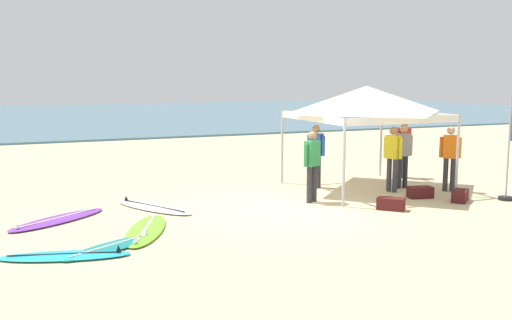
{
  "coord_description": "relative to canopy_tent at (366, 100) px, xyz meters",
  "views": [
    {
      "loc": [
        -6.08,
        -11.96,
        3.0
      ],
      "look_at": [
        -0.63,
        0.96,
        1.0
      ],
      "focal_mm": 41.35,
      "sensor_mm": 36.0,
      "label": 1
    }
  ],
  "objects": [
    {
      "name": "person_green",
      "position": [
        -2.09,
        -0.93,
        -1.4
      ],
      "size": [
        0.52,
        0.34,
        1.71
      ],
      "color": "#2D2D33",
      "rests_on": "ground"
    },
    {
      "name": "sea",
      "position": [
        -2.62,
        32.68,
        -2.34
      ],
      "size": [
        80.0,
        36.0,
        0.1
      ],
      "primitive_type": "cube",
      "color": "teal",
      "rests_on": "ground"
    },
    {
      "name": "person_red",
      "position": [
        2.04,
        1.05,
        -1.4
      ],
      "size": [
        0.55,
        0.26,
        1.71
      ],
      "color": "#383842",
      "rests_on": "ground"
    },
    {
      "name": "gear_bag_on_sand",
      "position": [
        1.25,
        -2.25,
        -2.25
      ],
      "size": [
        0.67,
        0.63,
        0.28
      ],
      "primitive_type": "cube",
      "rotation": [
        0.0,
        0.0,
        0.68
      ],
      "color": "#4C1919",
      "rests_on": "ground"
    },
    {
      "name": "canopy_tent",
      "position": [
        0.0,
        0.0,
        0.0
      ],
      "size": [
        3.42,
        3.42,
        2.75
      ],
      "color": "#B7B7BC",
      "rests_on": "ground"
    },
    {
      "name": "surfboard_white",
      "position": [
        -5.75,
        -0.14,
        -2.35
      ],
      "size": [
        1.69,
        2.35,
        0.19
      ],
      "color": "white",
      "rests_on": "ground"
    },
    {
      "name": "gear_bag_near_tent",
      "position": [
        -0.82,
        -2.35,
        -2.25
      ],
      "size": [
        0.64,
        0.66,
        0.28
      ],
      "primitive_type": "cube",
      "rotation": [
        0.0,
        0.0,
        2.33
      ],
      "color": "#4C1919",
      "rests_on": "ground"
    },
    {
      "name": "gear_bag_by_pole",
      "position": [
        0.64,
        -1.52,
        -2.25
      ],
      "size": [
        0.65,
        0.44,
        0.28
      ],
      "primitive_type": "cube",
      "rotation": [
        0.0,
        0.0,
        2.93
      ],
      "color": "#4C1919",
      "rests_on": "ground"
    },
    {
      "name": "person_orange",
      "position": [
        1.88,
        -1.12,
        -1.4
      ],
      "size": [
        0.43,
        0.41,
        1.71
      ],
      "color": "#2D2D33",
      "rests_on": "ground"
    },
    {
      "name": "surfboard_teal",
      "position": [
        -7.15,
        -2.97,
        -2.35
      ],
      "size": [
        2.01,
        1.5,
        0.19
      ],
      "color": "#19847F",
      "rests_on": "ground"
    },
    {
      "name": "surfboard_purple",
      "position": [
        -7.86,
        -0.51,
        -2.35
      ],
      "size": [
        2.33,
        1.94,
        0.19
      ],
      "color": "purple",
      "rests_on": "ground"
    },
    {
      "name": "person_grey",
      "position": [
        1.02,
        -0.28,
        -1.4
      ],
      "size": [
        0.54,
        0.27,
        1.71
      ],
      "color": "#2D2D33",
      "rests_on": "ground"
    },
    {
      "name": "ground_plane",
      "position": [
        -2.62,
        -1.21,
        -2.39
      ],
      "size": [
        80.0,
        80.0,
        0.0
      ],
      "primitive_type": "plane",
      "color": "beige"
    },
    {
      "name": "surfboard_cyan",
      "position": [
        -7.95,
        -3.2,
        -2.35
      ],
      "size": [
        2.24,
        1.14,
        0.19
      ],
      "color": "#23B2CC",
      "rests_on": "ground"
    },
    {
      "name": "person_blue",
      "position": [
        -1.11,
        0.68,
        -1.4
      ],
      "size": [
        0.37,
        0.49,
        1.71
      ],
      "color": "#2D2D33",
      "rests_on": "ground"
    },
    {
      "name": "surfboard_lime",
      "position": [
        -6.35,
        -2.08,
        -2.35
      ],
      "size": [
        1.57,
        2.54,
        0.19
      ],
      "color": "#7AD12D",
      "rests_on": "ground"
    },
    {
      "name": "person_yellow",
      "position": [
        0.46,
        -0.59,
        -1.4
      ],
      "size": [
        0.33,
        0.52,
        1.71
      ],
      "color": "#383842",
      "rests_on": "ground"
    }
  ]
}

